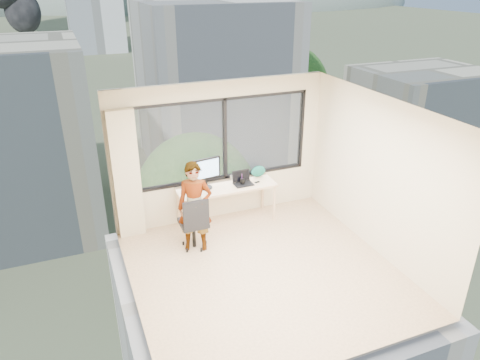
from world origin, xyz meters
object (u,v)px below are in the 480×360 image
monitor (205,173)px  game_console (240,178)px  person (195,207)px  laptop (244,179)px  handbag (258,171)px  desk (227,204)px  chair (193,221)px

monitor → game_console: (0.71, 0.12, -0.26)m
person → monitor: person is taller
laptop → handbag: laptop is taller
person → game_console: 1.38m
person → handbag: bearing=47.8°
game_console → laptop: 0.26m
person → game_console: (1.11, 0.81, 0.01)m
desk → chair: size_ratio=1.81×
monitor → laptop: 0.72m
desk → handbag: size_ratio=6.41×
laptop → handbag: bearing=29.1°
chair → game_console: chair is taller
desk → game_console: bearing=28.6°
chair → monitor: monitor is taller
game_console → laptop: (-0.02, -0.24, 0.08)m
desk → person: size_ratio=1.15×
chair → handbag: bearing=26.3°
chair → handbag: 1.73m
game_console → person: bearing=-153.3°
monitor → handbag: (1.08, 0.11, -0.18)m
handbag → laptop: bearing=-155.9°
handbag → chair: bearing=-159.8°
chair → laptop: chair is taller
desk → game_console: (0.33, 0.18, 0.41)m
desk → laptop: bearing=-11.5°
handbag → game_console: bearing=172.1°
laptop → handbag: 0.46m
desk → chair: bearing=-144.2°
monitor → game_console: monitor is taller
person → laptop: 1.23m
chair → game_console: bearing=33.6°
desk → monitor: (-0.38, 0.06, 0.67)m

